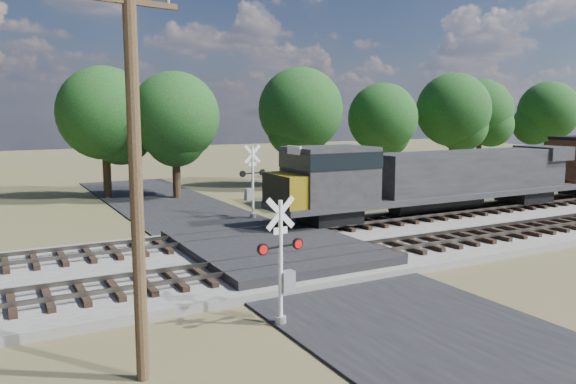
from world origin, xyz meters
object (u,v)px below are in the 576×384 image
utility_pole (136,173)px  equipment_shed (328,182)px  crossing_signal_far (251,188)px  crossing_signal_near (283,272)px

utility_pole → equipment_shed: size_ratio=1.78×
utility_pole → equipment_shed: 24.79m
crossing_signal_far → equipment_shed: bearing=-173.5°
crossing_signal_far → utility_pole: bearing=49.2°
crossing_signal_near → utility_pole: size_ratio=0.42×
crossing_signal_near → equipment_shed: size_ratio=0.75×
utility_pole → equipment_shed: (16.53, 18.20, -3.14)m
utility_pole → crossing_signal_near: bearing=7.9°
crossing_signal_near → equipment_shed: 20.75m
utility_pole → crossing_signal_far: bearing=47.8°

